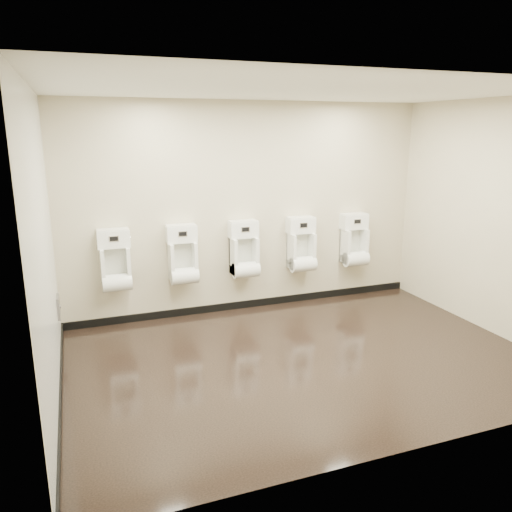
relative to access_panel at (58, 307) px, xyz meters
The scene contains 15 objects.
ground 2.80m from the access_panel, 25.81° to the right, with size 5.00×3.50×0.00m, color black.
ceiling 3.59m from the access_panel, 25.81° to the right, with size 5.00×3.50×0.00m, color white.
back_wall 2.70m from the access_panel, 12.50° to the left, with size 5.00×0.02×2.80m, color beige.
front_wall 3.96m from the access_panel, 49.93° to the right, with size 5.00×0.02×2.80m, color beige.
left_wall 1.50m from the access_panel, 90.87° to the right, with size 0.02×3.50×2.80m, color beige.
right_wall 5.20m from the access_panel, 13.54° to the right, with size 0.02×3.50×2.80m, color beige.
tile_overlay_left 1.50m from the access_panel, 90.63° to the right, with size 0.01×3.50×2.80m, color white.
skirting_back 2.58m from the access_panel, 12.23° to the left, with size 5.00×0.02×0.10m, color black.
skirting_left 1.28m from the access_panel, 90.30° to the right, with size 0.02×3.50×0.10m, color black.
access_panel is the anchor object (origin of this frame).
urinal_0 0.86m from the access_panel, 31.63° to the left, with size 0.40×0.30×0.74m.
urinal_1 1.61m from the access_panel, 15.40° to the left, with size 0.40×0.30×0.74m.
urinal_2 2.41m from the access_panel, 10.07° to the left, with size 0.40×0.30×0.74m.
urinal_3 3.24m from the access_panel, ahead, with size 0.40×0.30×0.74m.
urinal_4 4.08m from the access_panel, ahead, with size 0.40×0.30×0.74m.
Camera 1 is at (-2.22, -4.52, 2.44)m, focal length 35.00 mm.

